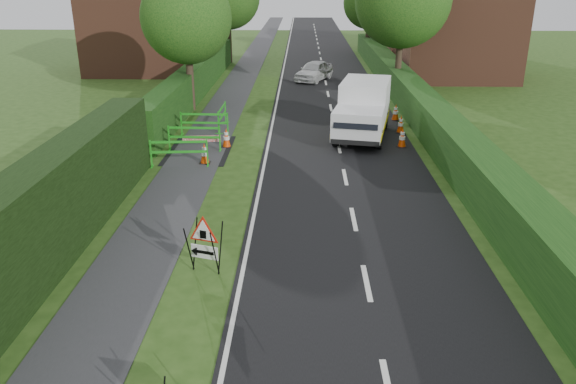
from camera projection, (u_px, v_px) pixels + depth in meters
name	position (u px, v px, depth m)	size (l,w,h in m)	color
ground	(252.00, 306.00, 11.78)	(120.00, 120.00, 0.00)	#274614
road_surface	(321.00, 61.00, 44.29)	(6.00, 90.00, 0.02)	black
footpath	(252.00, 60.00, 44.41)	(2.00, 90.00, 0.02)	#2D2D30
hedge_west_near	(18.00, 303.00, 11.90)	(1.10, 18.00, 2.50)	black
hedge_west_far	(198.00, 94.00, 32.37)	(1.00, 24.00, 1.80)	#14380F
hedge_east	(418.00, 120.00, 26.52)	(1.20, 50.00, 1.50)	#14380F
house_west	(144.00, 28.00, 38.87)	(7.50, 7.40, 7.88)	brown
house_east_a	(456.00, 32.00, 36.52)	(7.50, 7.40, 7.88)	brown
house_east_b	(427.00, 16.00, 49.52)	(7.50, 7.40, 7.88)	brown
tree_nw	(186.00, 18.00, 27.00)	(4.40, 4.40, 6.70)	#2D2116
tree_fe	(369.00, 3.00, 45.44)	(4.20, 4.20, 6.33)	#2D2116
triangle_sign	(202.00, 240.00, 12.81)	(1.04, 1.04, 1.21)	black
works_van	(363.00, 108.00, 23.58)	(2.89, 5.23, 2.26)	silver
traffic_cone_0	(402.00, 138.00, 22.36)	(0.38, 0.38, 0.79)	black
traffic_cone_1	(401.00, 124.00, 24.36)	(0.38, 0.38, 0.79)	black
traffic_cone_2	(396.00, 112.00, 26.41)	(0.38, 0.38, 0.79)	black
traffic_cone_3	(204.00, 153.00, 20.43)	(0.38, 0.38, 0.79)	black
traffic_cone_4	(226.00, 138.00, 22.35)	(0.38, 0.38, 0.79)	black
ped_barrier_0	(179.00, 150.00, 20.03)	(2.08, 0.51, 1.00)	#1E9A1C
ped_barrier_1	(194.00, 135.00, 21.83)	(2.07, 0.40, 1.00)	#1E9A1C
ped_barrier_2	(204.00, 121.00, 23.89)	(2.07, 0.42, 1.00)	#1E9A1C
ped_barrier_3	(222.00, 114.00, 24.98)	(0.39, 2.07, 1.00)	#1E9A1C
redwhite_plank	(202.00, 150.00, 22.17)	(1.50, 0.04, 0.25)	red
hatchback_car	(314.00, 71.00, 36.05)	(1.48, 3.67, 1.25)	silver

